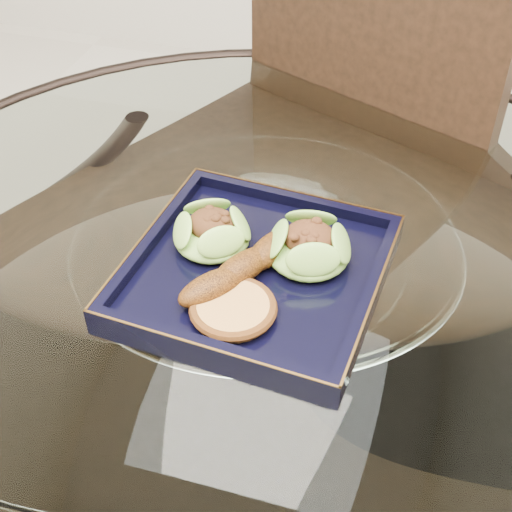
# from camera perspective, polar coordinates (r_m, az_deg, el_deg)

# --- Properties ---
(dining_table) EXTENTS (1.13, 1.13, 0.77)m
(dining_table) POSITION_cam_1_polar(r_m,az_deg,el_deg) (0.93, 0.69, -8.74)
(dining_table) COLOR white
(dining_table) RESTS_ON ground
(dining_chair) EXTENTS (0.60, 0.60, 1.05)m
(dining_chair) POSITION_cam_1_polar(r_m,az_deg,el_deg) (1.16, 4.34, 2.71)
(dining_chair) COLOR #321C10
(dining_chair) RESTS_ON ground
(navy_plate) EXTENTS (0.29, 0.29, 0.02)m
(navy_plate) POSITION_cam_1_polar(r_m,az_deg,el_deg) (0.79, 0.00, -1.62)
(navy_plate) COLOR black
(navy_plate) RESTS_ON dining_table
(lettuce_wrap_left) EXTENTS (0.10, 0.10, 0.03)m
(lettuce_wrap_left) POSITION_cam_1_polar(r_m,az_deg,el_deg) (0.81, -3.55, 1.79)
(lettuce_wrap_left) COLOR #5C9A2C
(lettuce_wrap_left) RESTS_ON navy_plate
(lettuce_wrap_right) EXTENTS (0.11, 0.11, 0.03)m
(lettuce_wrap_right) POSITION_cam_1_polar(r_m,az_deg,el_deg) (0.79, 4.23, 0.61)
(lettuce_wrap_right) COLOR #51922A
(lettuce_wrap_right) RESTS_ON navy_plate
(roasted_plantain) EXTENTS (0.11, 0.16, 0.03)m
(roasted_plantain) POSITION_cam_1_polar(r_m,az_deg,el_deg) (0.77, -1.11, -0.93)
(roasted_plantain) COLOR #64320A
(roasted_plantain) RESTS_ON navy_plate
(crumb_patty) EXTENTS (0.10, 0.10, 0.01)m
(crumb_patty) POSITION_cam_1_polar(r_m,az_deg,el_deg) (0.73, -1.84, -4.30)
(crumb_patty) COLOR gold
(crumb_patty) RESTS_ON navy_plate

